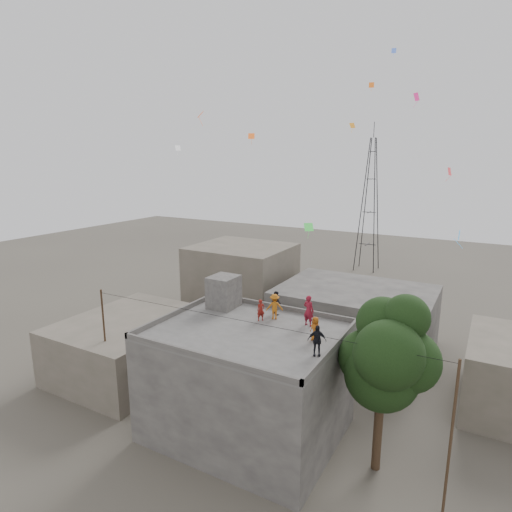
{
  "coord_description": "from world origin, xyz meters",
  "views": [
    {
      "loc": [
        11.08,
        -18.72,
        15.2
      ],
      "look_at": [
        -0.17,
        1.33,
        9.99
      ],
      "focal_mm": 30.0,
      "sensor_mm": 36.0,
      "label": 1
    }
  ],
  "objects": [
    {
      "name": "ground",
      "position": [
        0.0,
        0.0,
        0.0
      ],
      "size": [
        140.0,
        140.0,
        0.0
      ],
      "primitive_type": "plane",
      "color": "#49433C",
      "rests_on": "ground"
    },
    {
      "name": "main_building",
      "position": [
        0.0,
        0.0,
        3.05
      ],
      "size": [
        10.0,
        8.0,
        6.1
      ],
      "color": "#444240",
      "rests_on": "ground"
    },
    {
      "name": "parapet",
      "position": [
        0.0,
        0.0,
        6.25
      ],
      "size": [
        10.0,
        8.0,
        0.3
      ],
      "color": "#444240",
      "rests_on": "main_building"
    },
    {
      "name": "stair_head_box",
      "position": [
        -3.2,
        2.6,
        7.1
      ],
      "size": [
        1.6,
        1.8,
        2.0
      ],
      "primitive_type": "cube",
      "color": "#444240",
      "rests_on": "main_building"
    },
    {
      "name": "neighbor_west",
      "position": [
        -11.0,
        2.0,
        2.0
      ],
      "size": [
        8.0,
        10.0,
        4.0
      ],
      "primitive_type": "cube",
      "color": "#5C5649",
      "rests_on": "ground"
    },
    {
      "name": "neighbor_north",
      "position": [
        2.0,
        14.0,
        2.5
      ],
      "size": [
        12.0,
        9.0,
        5.0
      ],
      "primitive_type": "cube",
      "color": "#444240",
      "rests_on": "ground"
    },
    {
      "name": "neighbor_northwest",
      "position": [
        -10.0,
        16.0,
        3.5
      ],
      "size": [
        9.0,
        8.0,
        7.0
      ],
      "primitive_type": "cube",
      "color": "#5C5649",
      "rests_on": "ground"
    },
    {
      "name": "tree",
      "position": [
        7.37,
        0.6,
        6.1
      ],
      "size": [
        4.9,
        4.6,
        9.1
      ],
      "color": "black",
      "rests_on": "ground"
    },
    {
      "name": "utility_line",
      "position": [
        0.5,
        -1.25,
        3.83
      ],
      "size": [
        20.12,
        0.62,
        7.4
      ],
      "color": "black",
      "rests_on": "ground"
    },
    {
      "name": "transmission_tower",
      "position": [
        -4.0,
        40.0,
        9.07
      ],
      "size": [
        2.97,
        2.97,
        20.01
      ],
      "color": "black",
      "rests_on": "ground"
    },
    {
      "name": "person_red_adult",
      "position": [
        2.63,
        2.33,
        6.98
      ],
      "size": [
        0.72,
        0.54,
        1.77
      ],
      "primitive_type": "imported",
      "rotation": [
        0.0,
        0.0,
        2.94
      ],
      "color": "maroon",
      "rests_on": "main_building"
    },
    {
      "name": "person_orange_child",
      "position": [
        3.71,
        0.61,
        6.74
      ],
      "size": [
        0.74,
        0.65,
        1.27
      ],
      "primitive_type": "imported",
      "rotation": [
        0.0,
        0.0,
        -0.49
      ],
      "color": "#A04D12",
      "rests_on": "main_building"
    },
    {
      "name": "person_dark_child",
      "position": [
        0.21,
        3.12,
        6.81
      ],
      "size": [
        0.87,
        0.85,
        1.41
      ],
      "primitive_type": "imported",
      "rotation": [
        0.0,
        0.0,
        2.47
      ],
      "color": "black",
      "rests_on": "main_building"
    },
    {
      "name": "person_dark_adult",
      "position": [
        4.4,
        -0.94,
        6.86
      ],
      "size": [
        0.96,
        0.7,
        1.51
      ],
      "primitive_type": "imported",
      "rotation": [
        0.0,
        0.0,
        0.42
      ],
      "color": "black",
      "rests_on": "main_building"
    },
    {
      "name": "person_orange_adult",
      "position": [
        0.51,
        2.32,
        6.86
      ],
      "size": [
        1.13,
        0.99,
        1.51
      ],
      "primitive_type": "imported",
      "rotation": [
        0.0,
        0.0,
        -2.59
      ],
      "color": "#BC6515",
      "rests_on": "main_building"
    },
    {
      "name": "person_red_child",
      "position": [
        -0.06,
        1.7,
        6.73
      ],
      "size": [
        0.53,
        0.54,
        1.26
      ],
      "primitive_type": "imported",
      "rotation": [
        0.0,
        0.0,
        0.83
      ],
      "color": "maroon",
      "rests_on": "main_building"
    },
    {
      "name": "kites",
      "position": [
        1.77,
        7.97,
        16.04
      ],
      "size": [
        19.97,
        14.58,
        12.19
      ],
      "color": "orange",
      "rests_on": "ground"
    }
  ]
}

